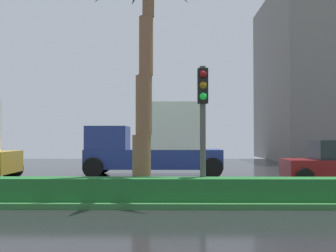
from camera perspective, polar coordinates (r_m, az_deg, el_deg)
ground_plane at (r=14.13m, az=-20.02°, el=-9.19°), size 90.00×42.00×0.10m
median_strip at (r=13.19m, az=-21.56°, el=-9.18°), size 85.50×4.00×0.15m
traffic_signal_median_right at (r=11.02m, az=4.98°, el=2.69°), size 0.28×0.43×3.65m
box_truck_following at (r=19.25m, az=-1.80°, el=-2.47°), size 6.40×2.64×3.46m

